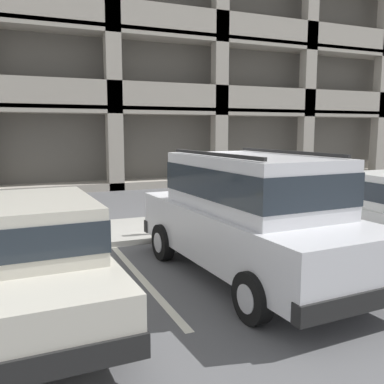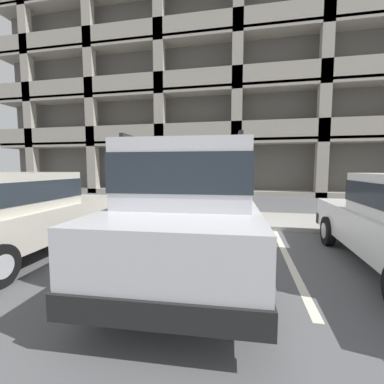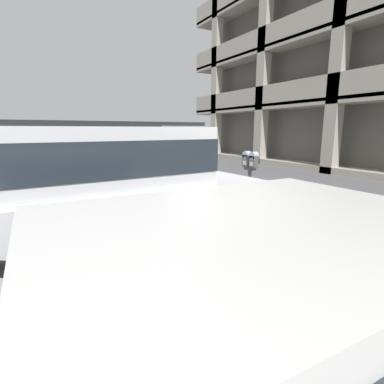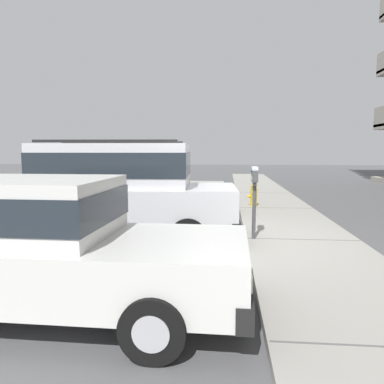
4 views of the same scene
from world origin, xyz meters
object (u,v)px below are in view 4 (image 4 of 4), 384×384
dark_hatchback (38,243)px  fire_hydrant (254,195)px  red_sedan (144,186)px  parking_meter_near (254,185)px  silver_suv (117,188)px

dark_hatchback → fire_hydrant: dark_hatchback is taller
red_sedan → fire_hydrant: size_ratio=6.47×
red_sedan → parking_meter_near: (3.31, 2.92, 0.36)m
dark_hatchback → parking_meter_near: 4.27m
silver_suv → parking_meter_near: (-0.00, 2.73, 0.09)m
dark_hatchback → red_sedan: bearing=-176.3°
dark_hatchback → parking_meter_near: dark_hatchback is taller
red_sedan → parking_meter_near: bearing=39.6°
silver_suv → dark_hatchback: (3.36, 0.11, -0.27)m
parking_meter_near → silver_suv: bearing=-90.0°
red_sedan → dark_hatchback: (6.67, 0.30, 0.00)m
red_sedan → parking_meter_near: 4.43m
dark_hatchback → parking_meter_near: size_ratio=3.19×
silver_suv → dark_hatchback: 3.37m
silver_suv → dark_hatchback: silver_suv is taller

